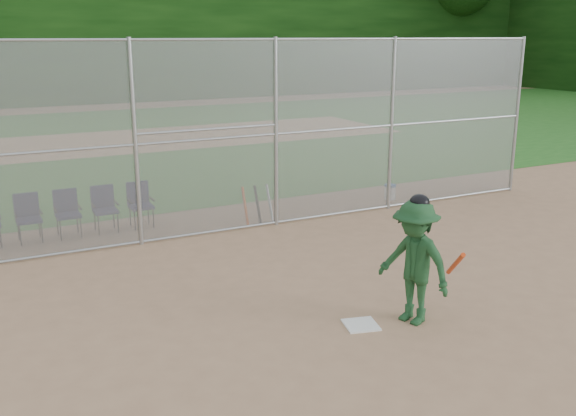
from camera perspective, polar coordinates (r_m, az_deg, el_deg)
name	(u,v)px	position (r m, az deg, el deg)	size (l,w,h in m)	color
ground	(366,320)	(9.59, 6.97, -9.86)	(100.00, 100.00, 0.00)	tan
grass_strip	(105,142)	(25.94, -15.98, 5.63)	(100.00, 100.00, 0.00)	#25631D
dirt_patch_far	(105,142)	(25.94, -15.98, 5.63)	(24.00, 24.00, 0.00)	tan
backstop_fence	(232,134)	(13.26, -4.99, 6.56)	(16.09, 0.09, 4.00)	gray
home_plate	(361,325)	(9.41, 6.50, -10.28)	(0.47, 0.47, 0.02)	white
batter_at_plate	(415,262)	(9.31, 11.18, -4.70)	(1.08, 1.39, 1.90)	#1C4724
water_cooler	(390,192)	(16.43, 9.06, 1.43)	(0.30, 0.30, 0.38)	white
spare_bats	(258,204)	(14.19, -2.73, 0.32)	(0.66, 0.38, 0.82)	#D84C14
chair_2	(29,219)	(13.83, -22.06, -0.89)	(0.54, 0.52, 0.96)	#0E1336
chair_3	(68,214)	(13.91, -18.97, -0.51)	(0.54, 0.52, 0.96)	#0E1336
chair_4	(105,210)	(14.02, -15.92, -0.14)	(0.54, 0.52, 0.96)	#0E1336
chair_5	(141,205)	(14.18, -12.94, 0.23)	(0.54, 0.52, 0.96)	#0E1336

